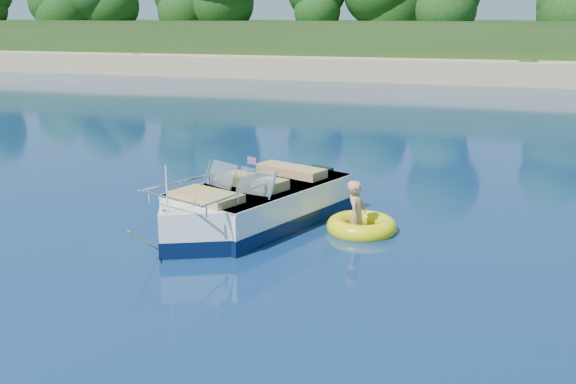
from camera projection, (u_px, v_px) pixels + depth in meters
name	position (u px, v px, depth m)	size (l,w,h in m)	color
ground	(145.00, 269.00, 11.07)	(160.00, 160.00, 0.00)	#0A2246
shoreline	(448.00, 49.00, 69.33)	(170.00, 59.00, 6.00)	tan
motorboat	(250.00, 209.00, 13.25)	(3.28, 5.53, 1.93)	white
tow_tube	(362.00, 226.00, 13.06)	(1.79, 1.79, 0.38)	yellow
boy	(357.00, 231.00, 13.06)	(0.56, 0.37, 1.55)	tan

